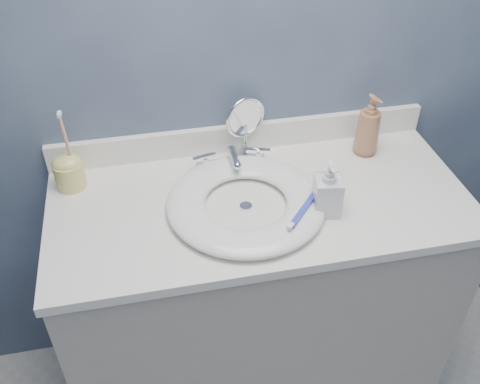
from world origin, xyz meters
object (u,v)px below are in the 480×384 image
object	(u,v)px
makeup_mirror	(245,124)
toothbrush_holder	(69,170)
soap_bottle_clear	(328,188)
soap_bottle_amber	(369,125)

from	to	relation	value
makeup_mirror	toothbrush_holder	size ratio (longest dim) A/B	0.80
soap_bottle_clear	makeup_mirror	bearing A→B (deg)	126.36
soap_bottle_clear	soap_bottle_amber	bearing A→B (deg)	59.10
soap_bottle_clear	toothbrush_holder	distance (m)	0.75
soap_bottle_amber	soap_bottle_clear	distance (m)	0.33
soap_bottle_clear	toothbrush_holder	bearing A→B (deg)	169.42
soap_bottle_clear	toothbrush_holder	xyz separation A→B (m)	(-0.70, 0.26, -0.02)
soap_bottle_clear	toothbrush_holder	world-z (taller)	toothbrush_holder
makeup_mirror	soap_bottle_amber	xyz separation A→B (m)	(0.38, -0.07, -0.01)
makeup_mirror	soap_bottle_clear	xyz separation A→B (m)	(0.16, -0.33, -0.03)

